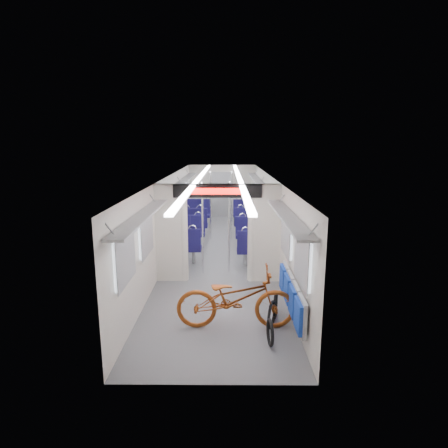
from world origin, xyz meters
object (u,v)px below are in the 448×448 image
(seat_bay_near_left, at_px, (188,236))
(seat_bay_far_left, at_px, (196,216))
(bicycle, at_px, (236,298))
(stanchion_near_right, at_px, (229,227))
(flip_bench, at_px, (291,295))
(bike_hoop_b, at_px, (272,316))
(stanchion_near_left, at_px, (203,229))
(stanchion_far_right, at_px, (231,206))
(seat_bay_far_right, at_px, (246,215))
(bike_hoop_c, at_px, (275,306))
(seat_bay_near_right, at_px, (252,238))
(stanchion_far_left, at_px, (211,206))
(bike_hoop_a, at_px, (270,334))

(seat_bay_near_left, xyz_separation_m, seat_bay_far_left, (0.00, 3.02, 0.03))
(bicycle, relative_size, stanchion_near_right, 0.90)
(flip_bench, relative_size, bike_hoop_b, 4.22)
(bike_hoop_b, height_order, stanchion_near_left, stanchion_near_left)
(stanchion_near_right, bearing_deg, stanchion_far_right, 88.31)
(seat_bay_far_right, bearing_deg, stanchion_far_right, -111.24)
(bike_hoop_c, height_order, stanchion_near_left, stanchion_near_left)
(bike_hoop_c, height_order, seat_bay_far_left, seat_bay_far_left)
(bike_hoop_b, bearing_deg, stanchion_near_right, 103.71)
(stanchion_far_right, bearing_deg, seat_bay_near_right, -74.02)
(flip_bench, bearing_deg, bike_hoop_b, -162.38)
(flip_bench, distance_m, seat_bay_near_right, 4.25)
(seat_bay_far_left, xyz_separation_m, stanchion_far_left, (0.60, -1.24, 0.58))
(seat_bay_near_right, relative_size, seat_bay_far_right, 0.95)
(bicycle, relative_size, bike_hoop_c, 3.95)
(flip_bench, xyz_separation_m, seat_bay_near_left, (-2.29, 4.44, -0.04))
(bike_hoop_b, xyz_separation_m, seat_bay_near_right, (-0.07, 4.34, 0.31))
(bicycle, relative_size, seat_bay_near_right, 1.02)
(bike_hoop_b, distance_m, stanchion_near_left, 3.33)
(flip_bench, relative_size, seat_bay_far_right, 1.00)
(bike_hoop_c, height_order, stanchion_near_right, stanchion_near_right)
(flip_bench, height_order, seat_bay_near_right, seat_bay_near_right)
(seat_bay_near_left, distance_m, seat_bay_near_right, 1.88)
(flip_bench, xyz_separation_m, stanchion_near_right, (-1.09, 2.89, 0.57))
(bike_hoop_a, bearing_deg, seat_bay_far_left, 102.74)
(bicycle, bearing_deg, stanchion_near_left, 14.45)
(seat_bay_far_right, bearing_deg, seat_bay_far_left, -173.19)
(bike_hoop_a, xyz_separation_m, stanchion_far_left, (-1.24, 6.91, 0.95))
(bike_hoop_c, distance_m, seat_bay_near_left, 4.64)
(seat_bay_near_right, bearing_deg, stanchion_near_left, -132.15)
(seat_bay_near_right, height_order, stanchion_far_left, stanchion_far_left)
(bike_hoop_a, height_order, seat_bay_far_left, seat_bay_far_left)
(bike_hoop_c, xyz_separation_m, seat_bay_near_left, (-2.05, 4.16, 0.30))
(stanchion_far_left, bearing_deg, bike_hoop_a, -79.81)
(stanchion_near_left, xyz_separation_m, stanchion_far_right, (0.75, 3.45, 0.00))
(bicycle, xyz_separation_m, bike_hoop_c, (0.75, 0.36, -0.31))
(bike_hoop_c, height_order, seat_bay_near_left, seat_bay_near_left)
(bike_hoop_a, height_order, bike_hoop_c, bike_hoop_c)
(bicycle, relative_size, stanchion_far_left, 0.90)
(seat_bay_near_right, relative_size, seat_bay_far_left, 0.89)
(stanchion_far_right, bearing_deg, bike_hoop_c, -82.77)
(seat_bay_far_left, bearing_deg, bike_hoop_a, -77.26)
(seat_bay_far_left, bearing_deg, seat_bay_near_left, -90.00)
(bike_hoop_a, height_order, stanchion_near_right, stanchion_near_right)
(stanchion_near_left, bearing_deg, flip_bench, -57.88)
(bike_hoop_b, bearing_deg, seat_bay_far_right, 90.48)
(bike_hoop_b, height_order, stanchion_far_left, stanchion_far_left)
(seat_bay_near_right, bearing_deg, stanchion_far_left, 122.49)
(stanchion_near_left, bearing_deg, bicycle, -75.18)
(bike_hoop_a, distance_m, seat_bay_far_right, 8.38)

